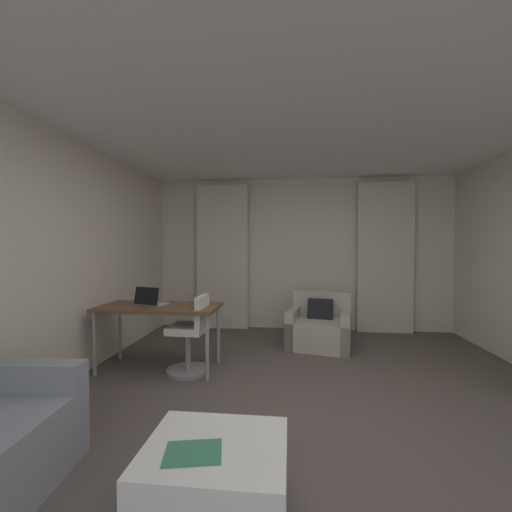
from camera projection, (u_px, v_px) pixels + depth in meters
ground_plane at (313, 420)px, 2.68m from camera, size 12.00×12.00×0.00m
wall_window at (301, 254)px, 5.65m from camera, size 5.12×0.06×2.60m
wall_left at (28, 261)px, 2.91m from camera, size 0.06×6.12×2.60m
ceiling at (315, 97)px, 2.60m from camera, size 5.12×6.12×0.06m
curtain_left_panel at (222, 257)px, 5.67m from camera, size 0.90×0.06×2.50m
curtain_right_panel at (385, 257)px, 5.38m from camera, size 0.90×0.06×2.50m
armchair at (320, 328)px, 4.66m from camera, size 0.99×0.92×0.76m
desk at (159, 311)px, 3.78m from camera, size 1.38×0.64×0.74m
desk_chair at (191, 338)px, 3.67m from camera, size 0.48×0.48×0.88m
laptop at (151, 301)px, 3.81m from camera, size 0.37×0.32×0.22m
coffee_table at (216, 482)px, 1.70m from camera, size 0.74×0.62×0.40m
magazine_open at (193, 453)px, 1.61m from camera, size 0.31×0.25×0.01m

